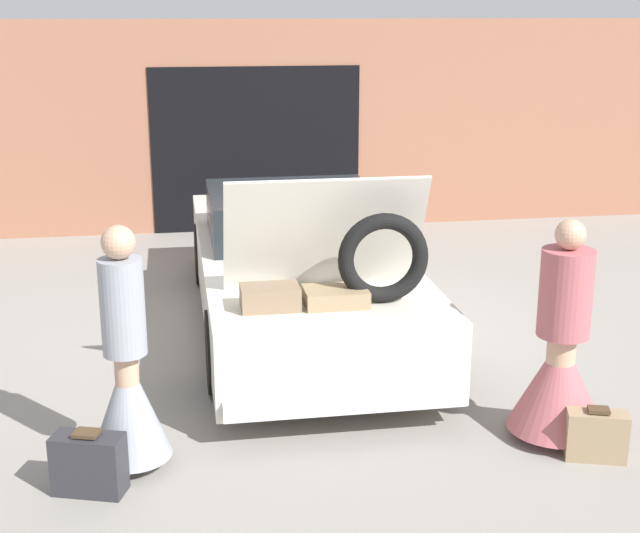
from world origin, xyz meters
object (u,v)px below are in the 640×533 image
(car, at_px, (297,266))
(person_right, at_px, (560,364))
(person_left, at_px, (127,383))
(suitcase_beside_right_person, at_px, (596,435))
(suitcase_beside_left_person, at_px, (89,464))

(car, bearing_deg, person_right, -60.94)
(person_left, xyz_separation_m, suitcase_beside_right_person, (3.08, -0.41, -0.42))
(car, xyz_separation_m, person_right, (1.47, -2.64, -0.02))
(car, relative_size, person_right, 3.11)
(person_left, height_order, suitcase_beside_left_person, person_left)
(person_left, bearing_deg, suitcase_beside_left_person, -36.42)
(person_right, xyz_separation_m, suitcase_beside_left_person, (-3.19, -0.23, -0.36))
(suitcase_beside_right_person, bearing_deg, person_right, 111.52)
(car, bearing_deg, suitcase_beside_right_person, -61.76)
(car, distance_m, person_right, 3.02)
(person_left, distance_m, person_right, 2.94)
(person_left, xyz_separation_m, person_right, (2.94, -0.07, -0.03))
(person_right, height_order, suitcase_beside_left_person, person_right)
(person_left, relative_size, person_right, 1.04)
(suitcase_beside_left_person, xyz_separation_m, suitcase_beside_right_person, (3.32, -0.11, -0.02))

